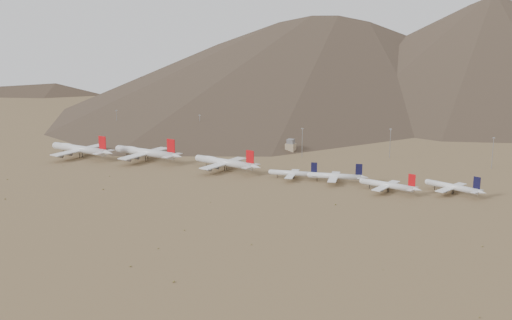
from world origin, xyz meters
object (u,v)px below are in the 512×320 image
at_px(widebody_centre, 146,152).
at_px(control_tower, 291,146).
at_px(widebody_east, 225,162).
at_px(narrowbody_b, 337,176).
at_px(narrowbody_a, 294,173).
at_px(widebody_west, 80,149).

xyz_separation_m(widebody_centre, control_tower, (99.50, 84.49, -2.12)).
distance_m(widebody_east, narrowbody_b, 92.81).
relative_size(widebody_east, narrowbody_a, 1.56).
height_order(widebody_centre, narrowbody_b, widebody_centre).
height_order(narrowbody_b, control_tower, narrowbody_b).
bearing_deg(widebody_east, narrowbody_b, 11.27).
distance_m(widebody_centre, narrowbody_b, 170.36).
height_order(widebody_centre, widebody_east, widebody_centre).
bearing_deg(narrowbody_a, widebody_centre, 167.85).
xyz_separation_m(narrowbody_a, narrowbody_b, (32.20, 3.15, 0.39)).
xyz_separation_m(widebody_west, widebody_east, (137.64, 8.55, -0.73)).
bearing_deg(narrowbody_a, widebody_west, 172.14).
xyz_separation_m(widebody_east, control_tower, (21.98, 87.98, -1.40)).
relative_size(widebody_west, narrowbody_b, 1.61).
relative_size(narrowbody_a, narrowbody_b, 0.92).
xyz_separation_m(narrowbody_a, control_tower, (-38.60, 90.91, 0.83)).
bearing_deg(narrowbody_a, control_tower, 103.52).
bearing_deg(widebody_centre, control_tower, 47.02).
bearing_deg(widebody_east, widebody_west, -165.31).
distance_m(widebody_west, widebody_east, 137.91).
height_order(widebody_west, control_tower, widebody_west).
distance_m(widebody_centre, widebody_east, 77.60).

